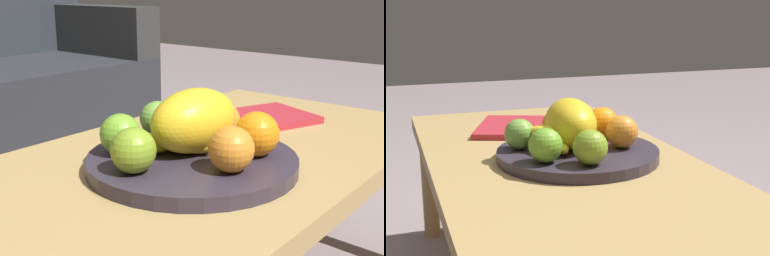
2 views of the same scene
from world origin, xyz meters
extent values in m
cube|color=tan|center=(0.00, 0.00, 0.37)|extent=(1.28, 0.60, 0.04)
cylinder|color=tan|center=(0.60, 0.26, 0.18)|extent=(0.05, 0.05, 0.35)
cube|color=#2F3030|center=(0.90, 1.29, 0.51)|extent=(0.14, 0.70, 0.22)
cylinder|color=#322B38|center=(0.01, -0.03, 0.41)|extent=(0.38, 0.38, 0.03)
ellipsoid|color=yellow|center=(0.03, -0.02, 0.48)|extent=(0.19, 0.13, 0.12)
sphere|color=orange|center=(0.12, -0.02, 0.46)|extent=(0.07, 0.07, 0.07)
sphere|color=orange|center=(0.08, -0.12, 0.46)|extent=(0.08, 0.08, 0.08)
sphere|color=orange|center=(-0.02, -0.14, 0.46)|extent=(0.08, 0.08, 0.08)
sphere|color=#70AE2E|center=(-0.07, 0.07, 0.46)|extent=(0.07, 0.07, 0.07)
sphere|color=#70A43D|center=(0.05, 0.09, 0.45)|extent=(0.07, 0.07, 0.07)
sphere|color=olive|center=(-0.12, -0.02, 0.46)|extent=(0.08, 0.08, 0.08)
ellipsoid|color=gold|center=(0.00, 0.00, 0.44)|extent=(0.07, 0.15, 0.03)
ellipsoid|color=yellow|center=(0.01, 0.01, 0.44)|extent=(0.15, 0.05, 0.03)
ellipsoid|color=yellow|center=(0.00, 0.01, 0.46)|extent=(0.14, 0.12, 0.03)
ellipsoid|color=yellow|center=(-0.01, 0.02, 0.46)|extent=(0.12, 0.14, 0.03)
cube|color=#B42935|center=(0.35, 0.04, 0.40)|extent=(0.30, 0.26, 0.02)
camera|label=1|loc=(-0.64, -0.57, 0.71)|focal=46.63mm
camera|label=2|loc=(-1.17, 0.39, 0.76)|focal=52.33mm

